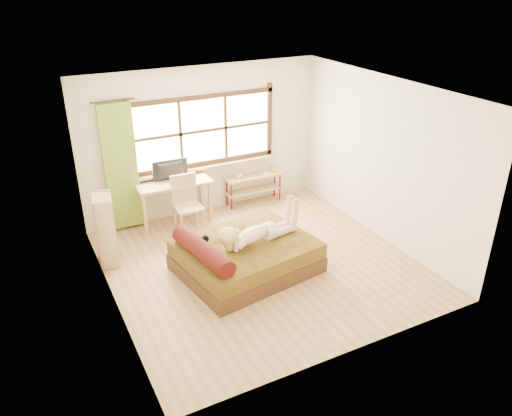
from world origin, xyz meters
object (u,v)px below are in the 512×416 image
woman (257,224)px  pipe_shelf (254,183)px  bed (244,256)px  kitten (198,243)px  desk (173,187)px  bookshelf (106,229)px  chair (186,201)px

woman → pipe_shelf: bearing=55.1°
bed → kitten: bearing=162.1°
desk → bed: bearing=-76.9°
kitten → bookshelf: size_ratio=0.26×
kitten → bookshelf: 1.54m
woman → chair: (-0.50, 1.69, -0.21)m
kitten → pipe_shelf: size_ratio=0.25×
bed → desk: (-0.40, 2.01, 0.44)m
bookshelf → chair: bearing=27.0°
woman → kitten: size_ratio=4.67×
kitten → pipe_shelf: 2.80m
pipe_shelf → bookshelf: bookshelf is taller
kitten → desk: desk is taller
bed → pipe_shelf: size_ratio=1.87×
woman → pipe_shelf: (1.06, 2.17, -0.35)m
woman → desk: (-0.60, 2.05, -0.07)m
kitten → bookshelf: bookshelf is taller
pipe_shelf → woman: bearing=-114.8°
bed → desk: desk is taller
chair → kitten: bearing=-101.9°
kitten → chair: (0.37, 1.54, -0.03)m
woman → bookshelf: bearing=138.8°
woman → pipe_shelf: woman is taller
kitten → pipe_shelf: (1.93, 2.02, -0.18)m
kitten → bookshelf: bearing=126.1°
kitten → woman: bearing=-18.6°
bed → kitten: 0.76m
chair → pipe_shelf: bearing=18.7°
woman → desk: size_ratio=1.03×
kitten → pipe_shelf: bearing=37.4°
desk → pipe_shelf: (1.66, 0.12, -0.28)m
desk → bookshelf: bookshelf is taller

